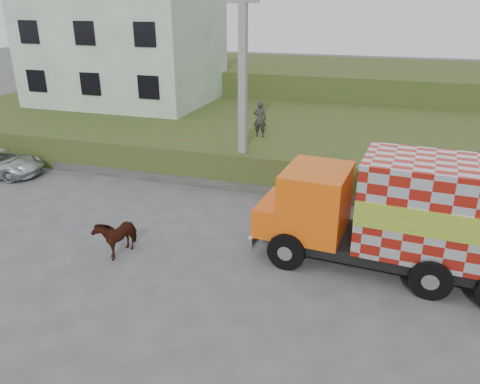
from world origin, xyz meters
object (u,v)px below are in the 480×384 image
(cargo_truck, at_px, (407,215))
(cow, at_px, (117,235))
(pedestrian, at_px, (260,119))
(utility_pole, at_px, (243,89))

(cargo_truck, height_order, cow, cargo_truck)
(cargo_truck, height_order, pedestrian, cargo_truck)
(utility_pole, xyz_separation_m, cargo_truck, (6.30, -4.88, -2.34))
(cow, xyz_separation_m, pedestrian, (1.97, 9.07, 1.70))
(cow, bearing_deg, pedestrian, 86.79)
(cargo_truck, xyz_separation_m, pedestrian, (-6.29, 7.44, 0.57))
(cargo_truck, distance_m, pedestrian, 9.76)
(utility_pole, height_order, cow, utility_pole)
(utility_pole, height_order, pedestrian, utility_pole)
(utility_pole, distance_m, pedestrian, 3.12)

